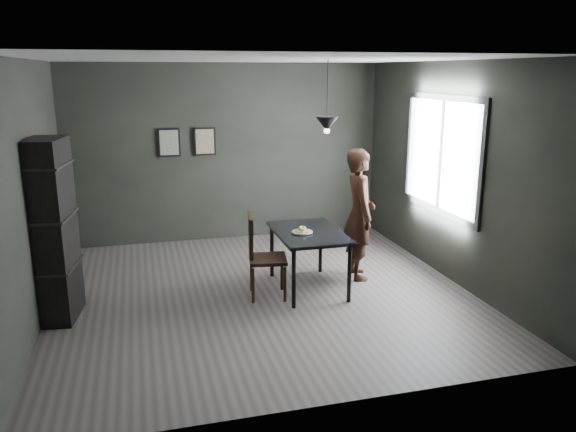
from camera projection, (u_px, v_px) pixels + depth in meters
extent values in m
plane|color=#3D3734|center=(262.00, 293.00, 6.96)|extent=(5.00, 5.00, 0.00)
cube|color=black|center=(227.00, 153.00, 8.95)|extent=(5.00, 0.10, 2.80)
cube|color=silver|center=(259.00, 59.00, 6.26)|extent=(5.00, 5.00, 0.02)
cube|color=white|center=(441.00, 155.00, 7.37)|extent=(0.02, 1.80, 1.40)
cube|color=black|center=(441.00, 155.00, 7.37)|extent=(0.04, 1.96, 1.56)
cube|color=black|center=(309.00, 233.00, 6.93)|extent=(0.80, 1.20, 0.04)
cylinder|color=black|center=(294.00, 279.00, 6.44)|extent=(0.05, 0.05, 0.71)
cylinder|color=black|center=(349.00, 274.00, 6.61)|extent=(0.05, 0.05, 0.71)
cylinder|color=black|center=(272.00, 251.00, 7.44)|extent=(0.05, 0.05, 0.71)
cylinder|color=black|center=(321.00, 247.00, 7.62)|extent=(0.05, 0.05, 0.71)
cylinder|color=white|center=(302.00, 233.00, 6.85)|extent=(0.23, 0.23, 0.01)
torus|color=beige|center=(306.00, 231.00, 6.84)|extent=(0.10, 0.10, 0.04)
torus|color=beige|center=(302.00, 230.00, 6.88)|extent=(0.10, 0.10, 0.04)
torus|color=beige|center=(299.00, 231.00, 6.85)|extent=(0.10, 0.10, 0.04)
torus|color=beige|center=(302.00, 232.00, 6.81)|extent=(0.10, 0.10, 0.04)
torus|color=beige|center=(302.00, 228.00, 6.84)|extent=(0.11, 0.11, 0.05)
imported|color=black|center=(359.00, 214.00, 7.31)|extent=(0.50, 0.68, 1.72)
cube|color=black|center=(268.00, 259.00, 6.75)|extent=(0.51, 0.51, 0.04)
cube|color=black|center=(251.00, 235.00, 6.65)|extent=(0.11, 0.44, 0.49)
cylinder|color=black|center=(253.00, 286.00, 6.61)|extent=(0.04, 0.04, 0.43)
cylinder|color=black|center=(285.00, 284.00, 6.65)|extent=(0.04, 0.04, 0.43)
cylinder|color=black|center=(252.00, 274.00, 6.98)|extent=(0.04, 0.04, 0.43)
cylinder|color=black|center=(282.00, 273.00, 7.02)|extent=(0.04, 0.04, 0.43)
cube|color=black|center=(53.00, 231.00, 6.05)|extent=(0.47, 0.71, 2.00)
cylinder|color=black|center=(327.00, 92.00, 6.66)|extent=(0.01, 0.01, 0.75)
cone|color=black|center=(327.00, 124.00, 6.76)|extent=(0.28, 0.28, 0.18)
sphere|color=#FFE0B2|center=(327.00, 131.00, 6.78)|extent=(0.07, 0.07, 0.07)
cube|color=black|center=(169.00, 143.00, 8.64)|extent=(0.34, 0.03, 0.44)
cube|color=#3D5645|center=(169.00, 143.00, 8.63)|extent=(0.28, 0.01, 0.38)
cube|color=black|center=(205.00, 141.00, 8.78)|extent=(0.34, 0.03, 0.44)
cube|color=brown|center=(205.00, 142.00, 8.76)|extent=(0.28, 0.01, 0.38)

